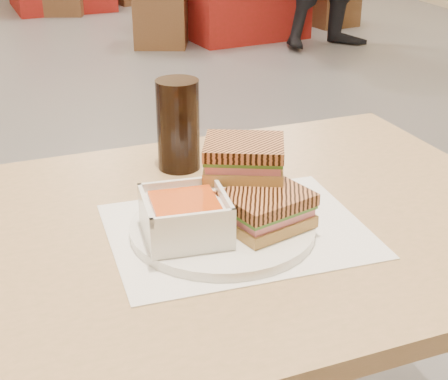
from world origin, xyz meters
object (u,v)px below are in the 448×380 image
object	(u,v)px
panini_lower	(266,209)
bg_chair_1r	(332,1)
cola_glass	(178,125)
bg_chair_1l	(161,17)
main_table	(156,298)
plate	(222,228)
soup_bowl	(185,218)

from	to	relation	value
panini_lower	bg_chair_1r	xyz separation A→B (m)	(2.44, 4.70, -0.58)
panini_lower	cola_glass	size ratio (longest dim) A/B	0.87
bg_chair_1l	main_table	bearing A→B (deg)	-102.75
panini_lower	bg_chair_1l	bearing A→B (deg)	79.35
plate	panini_lower	bearing A→B (deg)	-23.13
bg_chair_1r	panini_lower	bearing A→B (deg)	-117.46
soup_bowl	bg_chair_1l	bearing A→B (deg)	77.86
plate	bg_chair_1l	world-z (taller)	plate
cola_glass	bg_chair_1r	world-z (taller)	cola_glass
panini_lower	bg_chair_1l	distance (m)	4.50
plate	panini_lower	world-z (taller)	panini_lower
cola_glass	bg_chair_1r	bearing A→B (deg)	60.51
cola_glass	bg_chair_1l	bearing A→B (deg)	77.88
plate	cola_glass	distance (m)	0.27
soup_bowl	cola_glass	xyz separation A→B (m)	(0.06, 0.27, 0.04)
main_table	cola_glass	size ratio (longest dim) A/B	7.75
main_table	plate	distance (m)	0.16
cola_glass	main_table	bearing A→B (deg)	-113.50
plate	panini_lower	xyz separation A→B (m)	(0.06, -0.02, 0.03)
main_table	plate	world-z (taller)	plate
cola_glass	plate	bearing A→B (deg)	-90.14
main_table	bg_chair_1r	distance (m)	5.34
bg_chair_1l	panini_lower	bearing A→B (deg)	-100.65
soup_bowl	cola_glass	size ratio (longest dim) A/B	0.75
plate	cola_glass	xyz separation A→B (m)	(0.00, 0.26, 0.07)
panini_lower	plate	bearing A→B (deg)	156.87
panini_lower	bg_chair_1r	world-z (taller)	panini_lower
plate	bg_chair_1l	bearing A→B (deg)	78.56
cola_glass	bg_chair_1r	size ratio (longest dim) A/B	0.36
main_table	panini_lower	size ratio (longest dim) A/B	8.90
soup_bowl	panini_lower	world-z (taller)	soup_bowl
bg_chair_1l	cola_glass	bearing A→B (deg)	-102.12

